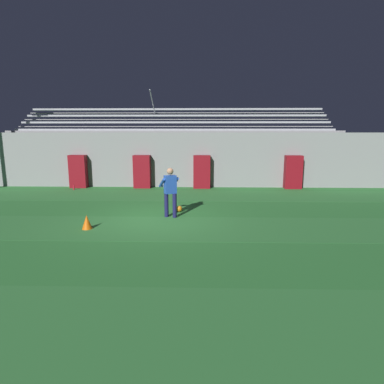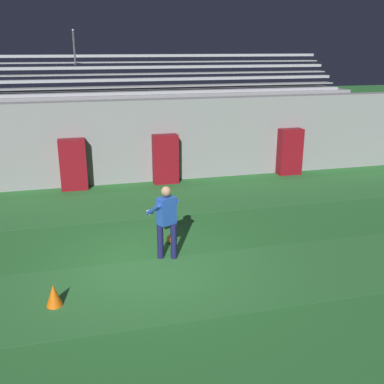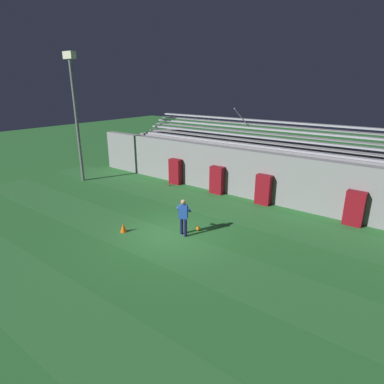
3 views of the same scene
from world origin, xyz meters
The scene contains 15 objects.
ground_plane centered at (0.00, 0.00, 0.00)m, with size 80.00×80.00×0.00m, color #2D7533.
turf_stripe_near centered at (0.00, -6.00, 0.00)m, with size 28.00×2.50×0.01m, color #337A38.
turf_stripe_mid centered at (0.00, -1.00, 0.00)m, with size 28.00×2.50×0.01m, color #337A38.
turf_stripe_far centered at (0.00, 4.00, 0.00)m, with size 28.00×2.50×0.01m, color #337A38.
back_wall centered at (0.00, 6.50, 1.40)m, with size 24.00×0.60×2.80m, color gray.
padding_pillar_gate_left centered at (-1.53, 5.95, 0.84)m, with size 0.85×0.44×1.67m, color maroon.
padding_pillar_gate_right centered at (1.53, 5.95, 0.84)m, with size 0.85×0.44×1.67m, color maroon.
padding_pillar_far_left centered at (-4.82, 5.95, 0.84)m, with size 0.85×0.44×1.67m, color maroon.
padding_pillar_far_right centered at (6.14, 5.95, 0.84)m, with size 0.85×0.44×1.67m, color maroon.
bleacher_stand centered at (0.00, 8.49, 1.50)m, with size 18.00×3.35×5.03m.
floodlight_pole centered at (-10.41, 2.64, 5.20)m, with size 0.90×0.36×8.26m.
goalkeeper centered at (0.44, 0.25, 0.95)m, with size 0.72×0.68×1.67m.
soccer_ball centered at (0.69, 0.98, 0.11)m, with size 0.22×0.22×0.22m, color orange.
traffic_cone centered at (-1.91, -1.16, 0.21)m, with size 0.30×0.30×0.42m, color orange.
water_bottle centered at (-4.85, 5.31, 0.12)m, with size 0.07×0.07×0.24m, color red.
Camera 3 is at (8.55, -9.77, 6.38)m, focal length 30.00 mm.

